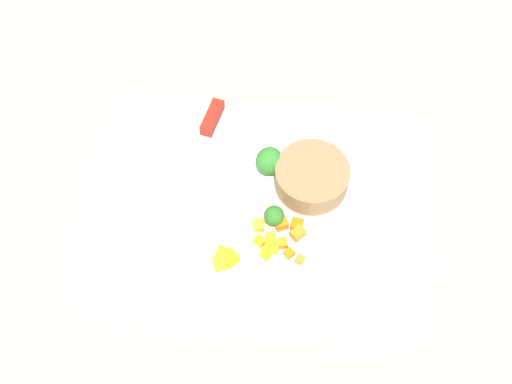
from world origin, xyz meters
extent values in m
plane|color=#9B9987|center=(0.00, 0.00, 0.00)|extent=(4.00, 4.00, 0.00)
cube|color=white|center=(0.00, 0.00, 0.01)|extent=(0.46, 0.31, 0.01)
cylinder|color=olive|center=(0.08, 0.03, 0.03)|extent=(0.10, 0.10, 0.04)
cube|color=silver|center=(-0.12, -0.06, 0.01)|extent=(0.06, 0.16, 0.00)
cube|color=maroon|center=(-0.08, 0.12, 0.02)|extent=(0.03, 0.06, 0.02)
cube|color=orange|center=(0.06, -0.06, 0.02)|extent=(0.02, 0.02, 0.01)
cube|color=orange|center=(0.04, -0.04, 0.02)|extent=(0.02, 0.02, 0.02)
cube|color=orange|center=(0.06, -0.04, 0.02)|extent=(0.02, 0.02, 0.01)
cube|color=orange|center=(0.04, -0.07, 0.02)|extent=(0.02, 0.02, 0.01)
cube|color=orange|center=(0.07, -0.09, 0.02)|extent=(0.01, 0.01, 0.01)
cube|color=orange|center=(0.05, -0.09, 0.02)|extent=(0.02, 0.02, 0.01)
cube|color=yellow|center=(0.03, -0.03, 0.02)|extent=(0.02, 0.02, 0.01)
cube|color=yellow|center=(0.01, -0.05, 0.02)|extent=(0.02, 0.02, 0.01)
cube|color=yellow|center=(0.03, -0.08, 0.02)|extent=(0.02, 0.02, 0.02)
cube|color=yellow|center=(0.03, -0.07, 0.02)|extent=(0.02, 0.02, 0.01)
cube|color=yellow|center=(-0.04, -0.11, 0.02)|extent=(0.02, 0.02, 0.02)
cube|color=yellow|center=(-0.03, -0.10, 0.02)|extent=(0.02, 0.02, 0.01)
cube|color=yellow|center=(0.02, -0.09, 0.02)|extent=(0.02, 0.02, 0.01)
cube|color=yellow|center=(0.01, -0.07, 0.02)|extent=(0.02, 0.02, 0.01)
cube|color=yellow|center=(-0.02, -0.10, 0.02)|extent=(0.03, 0.03, 0.02)
cylinder|color=#90BB61|center=(0.01, 0.04, 0.02)|extent=(0.01, 0.01, 0.01)
sphere|color=#307C29|center=(0.01, 0.04, 0.04)|extent=(0.04, 0.04, 0.04)
cylinder|color=#95B560|center=(0.03, -0.04, 0.02)|extent=(0.01, 0.01, 0.02)
sphere|color=#2E7023|center=(0.03, -0.04, 0.04)|extent=(0.03, 0.03, 0.03)
camera|label=1|loc=(0.05, -0.44, 0.81)|focal=45.27mm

